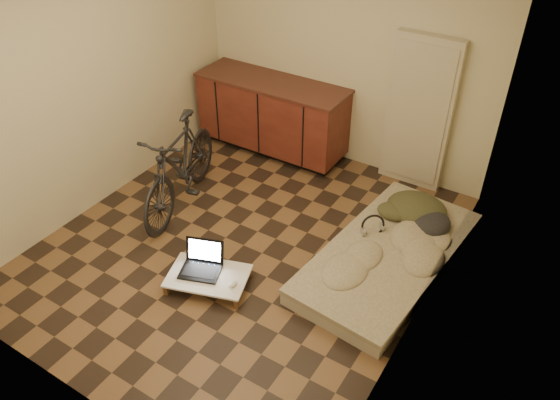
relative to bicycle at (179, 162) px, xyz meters
The scene contains 10 objects.
room_shell 1.23m from the bicycle, 13.36° to the right, with size 3.50×4.00×2.60m.
cabinets 1.49m from the bicycle, 82.78° to the left, with size 1.84×0.62×0.91m.
appliance_panel 2.57m from the bicycle, 42.29° to the left, with size 0.70×0.10×1.70m, color beige.
bicycle is the anchor object (origin of this frame).
futon 2.30m from the bicycle, ahead, with size 1.19×2.15×0.18m.
clothing_pile 2.48m from the bicycle, 21.41° to the left, with size 0.64×0.54×0.26m, color #383921, non-canonical shape.
headphones 2.06m from the bicycle, 12.24° to the left, with size 0.25×0.23×0.17m, color black, non-canonical shape.
lap_desk 1.36m from the bicycle, 40.21° to the right, with size 0.82×0.66×0.12m.
laptop 1.24m from the bicycle, 41.66° to the right, with size 0.44×0.42×0.24m.
mouse 1.54m from the bicycle, 33.24° to the right, with size 0.06×0.10×0.03m, color white.
Camera 1 is at (2.46, -3.25, 3.53)m, focal length 35.00 mm.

